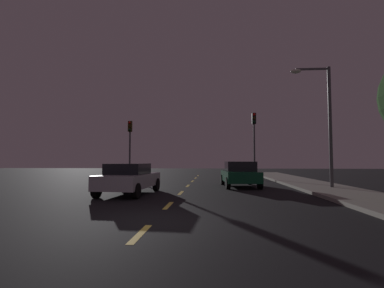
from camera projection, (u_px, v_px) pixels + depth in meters
name	position (u px, v px, depth m)	size (l,w,h in m)	color
ground_plane	(182.00, 192.00, 14.22)	(80.00, 80.00, 0.00)	black
sidewalk_curb_right	(338.00, 191.00, 13.66)	(3.00, 40.00, 0.15)	gray
lane_stripe_nearest	(140.00, 234.00, 6.05)	(0.16, 1.60, 0.01)	#EACC4C
lane_stripe_second	(168.00, 205.00, 9.84)	(0.16, 1.60, 0.01)	#EACC4C
lane_stripe_third	(181.00, 193.00, 13.62)	(0.16, 1.60, 0.01)	#EACC4C
lane_stripe_fourth	(188.00, 186.00, 17.40)	(0.16, 1.60, 0.01)	#EACC4C
lane_stripe_fifth	(192.00, 181.00, 21.19)	(0.16, 1.60, 0.01)	#EACC4C
lane_stripe_sixth	(196.00, 178.00, 24.97)	(0.16, 1.60, 0.01)	#EACC4C
lane_stripe_seventh	(198.00, 176.00, 28.75)	(0.16, 1.60, 0.01)	#EACC4C
traffic_signal_left	(130.00, 138.00, 23.72)	(0.32, 0.38, 4.84)	#4C4C51
traffic_signal_right	(254.00, 133.00, 22.98)	(0.32, 0.38, 5.40)	#4C4C51
car_stopped_ahead	(240.00, 174.00, 16.81)	(2.20, 4.08, 1.49)	#0F4C2D
car_adjacent_lane	(129.00, 178.00, 13.15)	(2.18, 4.27, 1.41)	silver
street_lamp_right	(323.00, 114.00, 15.27)	(2.11, 0.36, 6.61)	#4C4C51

